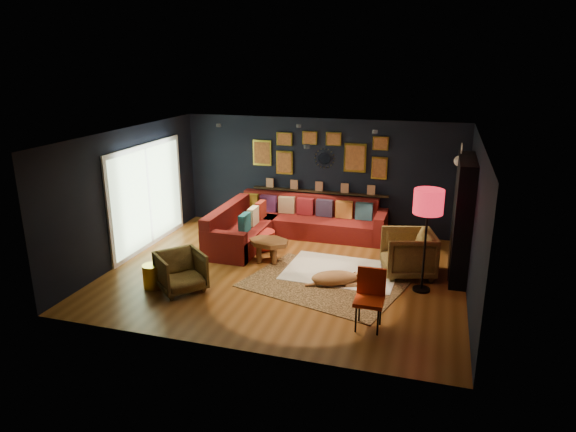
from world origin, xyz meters
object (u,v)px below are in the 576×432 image
(gold_stool, at_px, (153,276))
(floor_lamp, at_px, (428,206))
(coffee_table, at_px, (269,244))
(armchair_left, at_px, (181,270))
(armchair_right, at_px, (408,251))
(pouf, at_px, (262,239))
(dog, at_px, (335,275))
(sectional, at_px, (283,225))
(orange_chair, at_px, (370,294))

(gold_stool, relative_size, floor_lamp, 0.23)
(coffee_table, distance_m, floor_lamp, 3.24)
(armchair_left, xyz_separation_m, armchair_right, (3.72, 1.82, 0.08))
(pouf, height_order, dog, pouf)
(armchair_left, bearing_deg, gold_stool, 135.83)
(pouf, xyz_separation_m, armchair_left, (-0.67, -2.33, 0.18))
(armchair_right, xyz_separation_m, gold_stool, (-4.26, -1.86, -0.25))
(coffee_table, bearing_deg, dog, -26.44)
(sectional, bearing_deg, pouf, -108.34)
(sectional, relative_size, dog, 3.02)
(coffee_table, bearing_deg, sectional, 95.67)
(pouf, xyz_separation_m, armchair_right, (3.06, -0.51, 0.26))
(armchair_left, xyz_separation_m, floor_lamp, (4.02, 1.19, 1.16))
(coffee_table, xyz_separation_m, armchair_right, (2.68, 0.13, 0.10))
(coffee_table, relative_size, dog, 0.82)
(sectional, distance_m, orange_chair, 4.14)
(sectional, height_order, dog, sectional)
(orange_chair, relative_size, dog, 0.80)
(gold_stool, distance_m, orange_chair, 3.88)
(armchair_left, relative_size, armchair_right, 0.82)
(sectional, bearing_deg, armchair_left, -106.55)
(coffee_table, bearing_deg, armchair_right, 2.79)
(coffee_table, distance_m, gold_stool, 2.35)
(sectional, bearing_deg, floor_lamp, -30.83)
(floor_lamp, bearing_deg, gold_stool, -164.87)
(armchair_right, bearing_deg, armchair_left, -79.06)
(sectional, xyz_separation_m, dog, (1.61, -2.10, -0.13))
(pouf, relative_size, armchair_left, 0.72)
(pouf, bearing_deg, armchair_right, -9.49)
(gold_stool, bearing_deg, orange_chair, -4.07)
(gold_stool, height_order, floor_lamp, floor_lamp)
(coffee_table, bearing_deg, armchair_left, -121.68)
(dog, bearing_deg, gold_stool, 176.18)
(pouf, distance_m, armchair_left, 2.43)
(armchair_right, distance_m, orange_chair, 2.18)
(pouf, bearing_deg, dog, -36.62)
(pouf, height_order, armchair_right, armchair_right)
(gold_stool, bearing_deg, dog, 18.01)
(pouf, xyz_separation_m, dog, (1.85, -1.38, -0.01))
(sectional, xyz_separation_m, floor_lamp, (3.11, -1.86, 1.22))
(dog, bearing_deg, floor_lamp, -12.80)
(pouf, xyz_separation_m, gold_stool, (-1.21, -2.37, 0.00))
(gold_stool, xyz_separation_m, floor_lamp, (4.56, 1.23, 1.33))
(coffee_table, bearing_deg, floor_lamp, -9.48)
(armchair_left, distance_m, orange_chair, 3.33)
(coffee_table, bearing_deg, orange_chair, -41.41)
(coffee_table, xyz_separation_m, orange_chair, (2.27, -2.00, 0.17))
(coffee_table, distance_m, dog, 1.66)
(floor_lamp, bearing_deg, armchair_right, 115.37)
(coffee_table, height_order, gold_stool, coffee_table)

